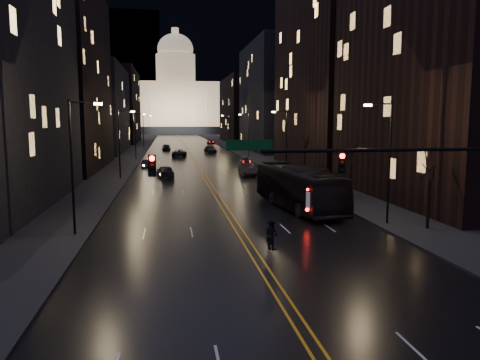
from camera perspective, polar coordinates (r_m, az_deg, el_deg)
name	(u,v)px	position (r m, az deg, el deg)	size (l,w,h in m)	color
ground	(269,278)	(23.38, 3.59, -11.84)	(900.00, 900.00, 0.00)	black
road	(184,144)	(151.84, -6.90, 4.42)	(20.00, 320.00, 0.02)	black
sidewalk_left	(139,144)	(152.04, -12.19, 4.33)	(8.00, 320.00, 0.16)	black
sidewalk_right	(227,143)	(152.91, -1.63, 4.51)	(8.00, 320.00, 0.16)	black
center_line	(184,144)	(151.83, -6.90, 4.42)	(0.62, 320.00, 0.01)	orange
building_left_mid	(59,78)	(77.55, -21.20, 11.55)	(12.00, 30.00, 28.00)	black
building_left_far	(97,110)	(114.75, -17.00, 8.20)	(12.00, 34.00, 20.00)	black
building_left_dist	(119,107)	(162.44, -14.59, 8.65)	(12.00, 40.00, 24.00)	black
building_right_near	(443,74)	(49.08, 23.52, 11.81)	(12.00, 26.00, 24.00)	black
building_right_tall	(334,46)	(76.89, 11.41, 15.69)	(12.00, 30.00, 38.00)	black
building_right_mid	(274,98)	(116.57, 4.15, 9.96)	(12.00, 34.00, 26.00)	black
building_right_dist	(243,110)	(163.64, 0.38, 8.53)	(12.00, 40.00, 22.00)	black
mountain_ridge	(221,51)	(408.10, -2.38, 15.43)	(520.00, 60.00, 130.00)	black
capitol	(176,103)	(271.77, -7.78, 9.30)	(90.00, 50.00, 58.50)	black
traffic_signal	(387,172)	(24.19, 17.50, 0.90)	(17.29, 0.45, 7.00)	black
streetlamp_right_near	(387,156)	(35.29, 17.52, 2.80)	(2.13, 0.25, 9.00)	black
streetlamp_left_near	(75,160)	(32.25, -19.52, 2.32)	(2.13, 0.25, 9.00)	black
streetlamp_right_mid	(285,139)	(63.55, 5.52, 4.99)	(2.13, 0.25, 9.00)	black
streetlamp_left_mid	(121,140)	(61.92, -14.35, 4.73)	(2.13, 0.25, 9.00)	black
streetlamp_right_far	(248,133)	(92.91, 0.97, 5.76)	(2.13, 0.25, 9.00)	black
streetlamp_left_far	(136,133)	(91.81, -12.53, 5.57)	(2.13, 0.25, 9.00)	black
streetlamp_right_dist	(229,130)	(122.59, -1.39, 6.15)	(2.13, 0.25, 9.00)	black
streetlamp_left_dist	(144,130)	(121.75, -11.60, 5.99)	(2.13, 0.25, 9.00)	black
tree_right_near	(430,166)	(34.62, 22.20, 1.59)	(2.40, 2.40, 6.65)	black
tree_right_mid	(352,152)	(47.15, 13.47, 3.32)	(2.40, 2.40, 6.65)	black
tree_right_far	(305,144)	(62.23, 7.92, 4.39)	(2.40, 2.40, 6.65)	black
bus	(298,187)	(40.70, 7.12, -0.89)	(3.16, 13.50, 3.76)	black
oncoming_car_a	(165,171)	(62.99, -9.09, 1.03)	(1.98, 4.91, 1.67)	black
oncoming_car_b	(148,164)	(75.20, -11.13, 1.92)	(1.53, 4.39, 1.45)	black
oncoming_car_c	(179,153)	(98.24, -7.39, 3.29)	(2.68, 5.81, 1.61)	black
oncoming_car_d	(166,147)	(120.23, -8.97, 3.97)	(2.11, 5.20, 1.51)	black
receding_car_a	(247,170)	(64.16, 0.91, 1.25)	(1.80, 5.15, 1.70)	black
receding_car_b	(245,161)	(80.09, 0.57, 2.39)	(1.74, 4.33, 1.48)	black
receding_car_c	(210,149)	(109.36, -3.64, 3.74)	(2.22, 5.47, 1.59)	black
receding_car_d	(211,142)	(149.23, -3.59, 4.66)	(2.24, 4.87, 1.35)	black
pedestrian_a	(270,234)	(28.04, 3.72, -6.62)	(0.67, 0.44, 1.83)	black
pedestrian_b	(271,235)	(28.06, 3.85, -6.68)	(0.86, 0.47, 1.76)	black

